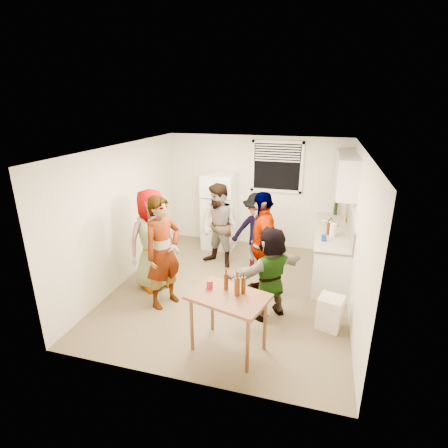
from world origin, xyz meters
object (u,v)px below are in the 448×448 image
(blue_cup, at_px, (324,241))
(red_cup, at_px, (210,288))
(trash_bin, at_px, (330,312))
(guest_grey, at_px, (156,285))
(guest_stripe, at_px, (166,303))
(guest_back_right, at_px, (256,270))
(wine_bottle, at_px, (335,215))
(guest_back_left, at_px, (220,265))
(beer_bottle_counter, at_px, (328,234))
(beer_bottle_table, at_px, (237,295))
(guest_black, at_px, (260,293))
(refrigerator, at_px, (220,211))
(guest_orange, at_px, (269,315))
(serving_table, at_px, (228,349))
(kettle, at_px, (330,226))

(blue_cup, height_order, red_cup, blue_cup)
(trash_bin, bearing_deg, guest_grey, 172.06)
(guest_stripe, xyz_separation_m, guest_back_right, (1.22, 1.62, 0.00))
(wine_bottle, relative_size, guest_back_left, 0.18)
(beer_bottle_counter, distance_m, beer_bottle_table, 2.65)
(blue_cup, distance_m, guest_black, 1.44)
(refrigerator, distance_m, guest_back_right, 1.67)
(wine_bottle, bearing_deg, refrigerator, -174.30)
(trash_bin, bearing_deg, blue_cup, 97.84)
(wine_bottle, xyz_separation_m, trash_bin, (-0.05, -2.79, -0.65))
(guest_grey, relative_size, guest_black, 0.98)
(guest_grey, xyz_separation_m, guest_back_left, (0.89, 1.12, 0.00))
(wine_bottle, relative_size, beer_bottle_table, 1.21)
(guest_grey, relative_size, guest_orange, 1.23)
(refrigerator, relative_size, beer_bottle_counter, 7.84)
(guest_back_left, bearing_deg, guest_black, -20.14)
(red_cup, xyz_separation_m, guest_black, (0.45, 1.45, -0.84))
(serving_table, xyz_separation_m, guest_orange, (0.41, 0.95, 0.00))
(red_cup, relative_size, guest_back_left, 0.07)
(guest_stripe, bearing_deg, wine_bottle, -16.60)
(trash_bin, height_order, guest_back_right, trash_bin)
(guest_stripe, bearing_deg, kettle, -24.59)
(blue_cup, xyz_separation_m, guest_grey, (-2.89, -0.77, -0.90))
(beer_bottle_counter, xyz_separation_m, beer_bottle_table, (-1.12, -2.40, -0.06))
(guest_stripe, distance_m, guest_back_left, 1.68)
(refrigerator, xyz_separation_m, beer_bottle_table, (1.23, -3.40, -0.01))
(kettle, xyz_separation_m, guest_orange, (-0.87, -1.95, -0.90))
(guest_grey, bearing_deg, guest_stripe, -101.10)
(refrigerator, bearing_deg, beer_bottle_counter, -23.00)
(refrigerator, bearing_deg, kettle, -12.45)
(refrigerator, bearing_deg, red_cup, -75.87)
(guest_grey, distance_m, guest_stripe, 0.65)
(serving_table, relative_size, guest_stripe, 0.53)
(beer_bottle_table, distance_m, guest_grey, 2.39)
(guest_stripe, height_order, guest_orange, guest_stripe)
(trash_bin, bearing_deg, refrigerator, 133.92)
(kettle, bearing_deg, beer_bottle_table, -97.46)
(beer_bottle_counter, bearing_deg, guest_back_right, 179.70)
(beer_bottle_table, relative_size, guest_grey, 0.14)
(wine_bottle, distance_m, serving_table, 4.03)
(blue_cup, bearing_deg, serving_table, -119.08)
(beer_bottle_counter, relative_size, beer_bottle_table, 0.85)
(serving_table, bearing_deg, guest_stripe, 147.72)
(guest_orange, bearing_deg, beer_bottle_table, 24.98)
(guest_back_right, bearing_deg, guest_black, -77.44)
(trash_bin, xyz_separation_m, serving_table, (-1.32, -0.89, -0.25))
(wine_bottle, distance_m, guest_back_left, 2.69)
(beer_bottle_counter, xyz_separation_m, guest_black, (-1.06, -0.87, -0.90))
(blue_cup, distance_m, guest_grey, 3.12)
(guest_back_right, bearing_deg, blue_cup, -18.70)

